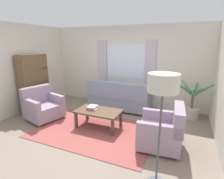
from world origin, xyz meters
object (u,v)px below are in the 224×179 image
(armchair_right, at_px, (163,131))
(standing_lamp, at_px, (163,91))
(couch, at_px, (119,98))
(bookshelf, at_px, (36,85))
(armchair_left, at_px, (43,106))
(coffee_table, at_px, (99,113))
(potted_plant, at_px, (192,103))
(book_stack_on_table, at_px, (93,107))

(armchair_right, xyz_separation_m, standing_lamp, (0.07, -1.05, 1.08))
(couch, distance_m, bookshelf, 2.62)
(armchair_left, xyz_separation_m, standing_lamp, (3.30, -1.16, 1.08))
(armchair_left, distance_m, coffee_table, 1.66)
(couch, relative_size, coffee_table, 1.73)
(armchair_left, distance_m, bookshelf, 0.95)
(potted_plant, xyz_separation_m, standing_lamp, (-0.46, -2.84, 1.00))
(armchair_left, xyz_separation_m, coffee_table, (1.65, 0.15, 0.03))
(standing_lamp, bearing_deg, couch, 121.27)
(potted_plant, bearing_deg, book_stack_on_table, -147.16)
(book_stack_on_table, relative_size, bookshelf, 0.20)
(bookshelf, xyz_separation_m, standing_lamp, (4.00, -1.64, 0.65))
(book_stack_on_table, xyz_separation_m, potted_plant, (2.28, 1.47, -0.05))
(book_stack_on_table, xyz_separation_m, bookshelf, (-2.17, 0.28, 0.31))
(couch, distance_m, potted_plant, 2.09)
(coffee_table, relative_size, standing_lamp, 0.66)
(book_stack_on_table, height_order, standing_lamp, standing_lamp)
(potted_plant, distance_m, standing_lamp, 3.05)
(couch, bearing_deg, coffee_table, 89.10)
(coffee_table, relative_size, book_stack_on_table, 3.14)
(coffee_table, bearing_deg, book_stack_on_table, 163.34)
(armchair_right, height_order, standing_lamp, standing_lamp)
(couch, distance_m, book_stack_on_table, 1.32)
(coffee_table, height_order, bookshelf, bookshelf)
(couch, height_order, book_stack_on_table, couch)
(armchair_right, bearing_deg, armchair_left, -96.43)
(coffee_table, height_order, book_stack_on_table, book_stack_on_table)
(armchair_right, xyz_separation_m, coffee_table, (-1.58, 0.26, 0.03))
(armchair_left, bearing_deg, potted_plant, -51.64)
(book_stack_on_table, bearing_deg, coffee_table, -16.66)
(potted_plant, relative_size, standing_lamp, 0.71)
(potted_plant, bearing_deg, bookshelf, -164.95)
(coffee_table, bearing_deg, standing_lamp, -38.62)
(armchair_right, relative_size, bookshelf, 0.52)
(armchair_right, height_order, potted_plant, potted_plant)
(armchair_right, distance_m, bookshelf, 4.00)
(armchair_left, distance_m, standing_lamp, 3.66)
(standing_lamp, bearing_deg, book_stack_on_table, 143.15)
(book_stack_on_table, bearing_deg, armchair_left, -172.07)
(bookshelf, bearing_deg, standing_lamp, 67.66)
(coffee_table, bearing_deg, armchair_left, -174.79)
(armchair_left, distance_m, book_stack_on_table, 1.49)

